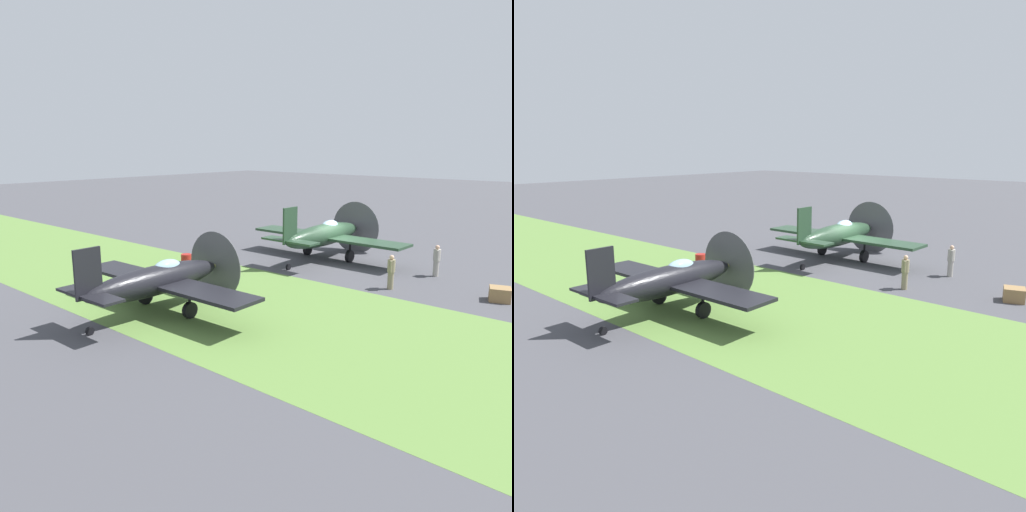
# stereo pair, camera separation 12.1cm
# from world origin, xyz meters

# --- Properties ---
(ground_plane) EXTENTS (160.00, 160.00, 0.00)m
(ground_plane) POSITION_xyz_m (0.00, 0.00, 0.00)
(ground_plane) COLOR #424247
(grass_verge) EXTENTS (120.00, 11.00, 0.01)m
(grass_verge) POSITION_xyz_m (0.00, -10.29, 0.00)
(grass_verge) COLOR #567A38
(grass_verge) RESTS_ON ground
(airplane_lead) EXTENTS (10.45, 8.31, 3.75)m
(airplane_lead) POSITION_xyz_m (-1.40, -0.12, 1.57)
(airplane_lead) COLOR #233D28
(airplane_lead) RESTS_ON ground
(airplane_wingman) EXTENTS (9.70, 7.71, 3.48)m
(airplane_wingman) POSITION_xyz_m (-0.96, -13.29, 1.45)
(airplane_wingman) COLOR black
(airplane_wingman) RESTS_ON ground
(ground_crew_chief) EXTENTS (0.38, 0.60, 1.73)m
(ground_crew_chief) POSITION_xyz_m (4.74, -3.53, 0.91)
(ground_crew_chief) COLOR #847A5B
(ground_crew_chief) RESTS_ON ground
(ground_crew_mechanic) EXTENTS (0.38, 0.56, 1.73)m
(ground_crew_mechanic) POSITION_xyz_m (5.45, 0.39, 0.91)
(ground_crew_mechanic) COLOR #9E998E
(ground_crew_mechanic) RESTS_ON ground
(fuel_drum) EXTENTS (0.60, 0.60, 0.90)m
(fuel_drum) POSITION_xyz_m (-5.90, -7.54, 0.45)
(fuel_drum) COLOR maroon
(fuel_drum) RESTS_ON ground
(supply_crate) EXTENTS (1.14, 1.14, 0.64)m
(supply_crate) POSITION_xyz_m (9.41, -2.03, 0.32)
(supply_crate) COLOR olive
(supply_crate) RESTS_ON ground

